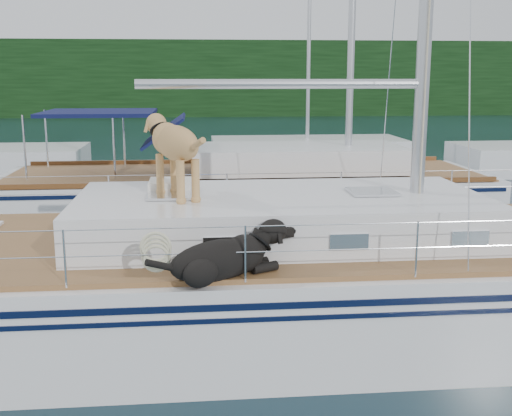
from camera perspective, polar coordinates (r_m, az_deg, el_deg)
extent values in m
plane|color=black|center=(8.70, -3.21, -10.71)|extent=(120.00, 120.00, 0.00)
cube|color=black|center=(53.03, -5.35, 11.38)|extent=(90.00, 3.00, 6.00)
cube|color=#595147|center=(54.30, -5.31, 8.86)|extent=(92.00, 1.00, 1.20)
cube|color=white|center=(8.52, -3.25, -7.61)|extent=(12.00, 3.80, 1.40)
cube|color=brown|center=(8.30, -3.31, -2.85)|extent=(11.52, 3.50, 0.06)
cube|color=white|center=(8.30, 2.20, -0.68)|extent=(5.20, 2.50, 0.55)
cylinder|color=silver|center=(8.11, 2.29, 10.96)|extent=(3.60, 0.12, 0.12)
cylinder|color=silver|center=(6.47, -2.73, -1.69)|extent=(10.56, 0.01, 0.01)
cylinder|color=silver|center=(9.90, -3.76, 3.01)|extent=(10.56, 0.01, 0.01)
cube|color=#1C46AF|center=(9.75, -4.32, -0.31)|extent=(0.88, 0.79, 0.06)
cube|color=silver|center=(8.61, -7.62, 2.02)|extent=(0.57, 0.47, 0.14)
torus|color=beige|center=(6.55, -8.91, -3.45)|extent=(0.41, 0.13, 0.41)
cube|color=white|center=(14.81, -1.00, 0.59)|extent=(11.00, 3.50, 1.30)
cube|color=brown|center=(14.70, -1.01, 3.07)|extent=(10.56, 3.29, 0.06)
cube|color=white|center=(14.79, 3.64, 4.48)|extent=(4.80, 2.30, 0.55)
cube|color=#101345|center=(14.65, -13.74, 8.22)|extent=(2.40, 2.30, 0.08)
cube|color=white|center=(24.59, 4.56, 4.91)|extent=(7.20, 3.00, 1.10)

